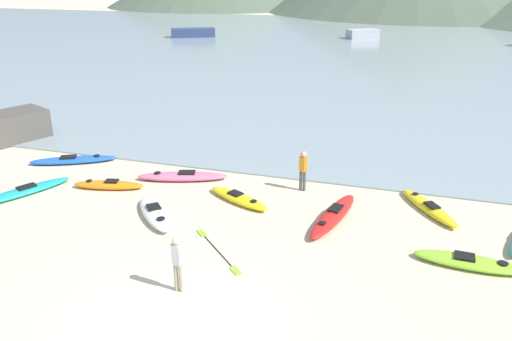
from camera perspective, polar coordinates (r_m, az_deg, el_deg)
The scene contains 17 objects.
ground_plane at distance 11.95m, azimuth -9.45°, elevation -17.47°, with size 400.00×400.00×0.00m, color beige.
bay_water at distance 53.03m, azimuth 12.28°, elevation 13.43°, with size 160.00×70.00×0.06m, color gray.
kayak_on_sand_1 at distance 17.40m, azimuth -2.02°, elevation -3.18°, with size 2.69×1.79×0.31m.
kayak_on_sand_2 at distance 19.19m, azimuth -16.48°, elevation -1.59°, with size 2.68×1.15×0.34m.
kayak_on_sand_3 at distance 19.35m, azimuth -8.38°, elevation -0.66°, with size 3.53×1.73×0.35m.
kayak_on_sand_4 at distance 14.99m, azimuth 23.23°, elevation -9.58°, with size 2.98×0.92×0.31m.
kayak_on_sand_5 at distance 16.35m, azimuth 8.85°, elevation -5.07°, with size 1.38×3.55×0.38m.
kayak_on_sand_6 at distance 16.64m, azimuth -11.46°, elevation -4.80°, with size 2.39×2.53×0.36m.
kayak_on_sand_7 at distance 22.22m, azimuth -20.17°, elevation 1.15°, with size 3.47×2.22×0.30m.
kayak_on_sand_8 at distance 19.77m, azimuth -25.16°, elevation -2.20°, with size 2.23×3.49×0.30m.
kayak_on_sand_9 at distance 17.70m, azimuth 19.15°, elevation -4.01°, with size 2.13×2.83×0.32m.
person_near_foreground at distance 12.61m, azimuth -8.97°, elevation -10.12°, with size 0.31×0.21×1.55m.
person_near_waterline at distance 18.05m, azimuth 5.40°, elevation 0.25°, with size 0.31×0.23×1.52m.
moored_boat_2 at distance 61.30m, azimuth -7.21°, elevation 15.37°, with size 5.16×3.76×1.02m.
moored_boat_4 at distance 60.92m, azimuth 12.09°, elevation 15.03°, with size 3.91×3.36×1.02m.
loose_paddle at distance 14.59m, azimuth -4.42°, elevation -9.12°, with size 2.11×2.08×0.03m.
shoreline_rock at distance 26.18m, azimuth -25.93°, elevation 4.60°, with size 1.84×2.78×1.35m, color #4C4742.
Camera 1 is at (4.43, -8.14, 7.55)m, focal length 35.00 mm.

